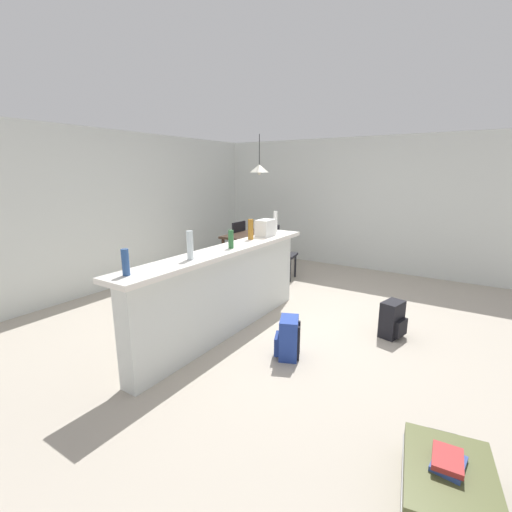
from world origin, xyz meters
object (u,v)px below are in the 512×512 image
at_px(grocery_bag, 265,228).
at_px(pendant_lamp, 259,168).
at_px(bottle_green, 231,239).
at_px(suitcase_flat_olive, 448,487).
at_px(bottle_clear, 190,245).
at_px(book_stack, 448,461).
at_px(bottle_amber, 251,229).
at_px(dining_chair_far_side, 235,243).
at_px(dining_chair_near_partition, 280,250).
at_px(dining_table, 254,239).
at_px(bottle_blue, 125,262).
at_px(bottle_white, 275,222).
at_px(backpack_blue, 288,338).
at_px(backpack_black, 392,320).

xyz_separation_m(grocery_bag, pendant_lamp, (1.51, 1.05, 0.78)).
xyz_separation_m(bottle_green, suitcase_flat_olive, (-1.13, -2.36, -1.02)).
xyz_separation_m(bottle_clear, book_stack, (-0.46, -2.36, -0.91)).
distance_m(suitcase_flat_olive, book_stack, 0.15).
xyz_separation_m(bottle_amber, suitcase_flat_olive, (-1.70, -2.47, -1.04)).
relative_size(bottle_clear, dining_chair_far_side, 0.30).
relative_size(bottle_clear, pendant_lamp, 0.41).
relative_size(bottle_clear, dining_chair_near_partition, 0.30).
distance_m(dining_table, pendant_lamp, 1.28).
bearing_deg(bottle_blue, bottle_white, 1.24).
bearing_deg(bottle_green, grocery_bag, 5.08).
height_order(bottle_white, dining_table, bottle_white).
bearing_deg(bottle_clear, dining_chair_far_side, 29.02).
bearing_deg(bottle_blue, bottle_green, -3.51).
distance_m(bottle_clear, bottle_amber, 1.21).
bearing_deg(bottle_blue, dining_chair_far_side, 23.42).
bearing_deg(book_stack, backpack_blue, 57.95).
bearing_deg(grocery_bag, book_stack, -129.13).
height_order(dining_chair_far_side, backpack_black, dining_chair_far_side).
bearing_deg(book_stack, bottle_blue, 95.41).
height_order(bottle_blue, bottle_clear, bottle_clear).
relative_size(dining_chair_near_partition, pendant_lamp, 1.33).
bearing_deg(dining_chair_near_partition, bottle_clear, -168.24).
height_order(bottle_blue, dining_chair_near_partition, bottle_blue).
bearing_deg(bottle_clear, suitcase_flat_olive, -101.73).
height_order(dining_chair_near_partition, dining_chair_far_side, same).
height_order(bottle_white, suitcase_flat_olive, bottle_white).
relative_size(bottle_amber, pendant_lamp, 0.37).
bearing_deg(bottle_white, dining_table, 44.87).
bearing_deg(backpack_black, bottle_clear, 133.86).
bearing_deg(dining_chair_near_partition, backpack_black, -121.08).
distance_m(bottle_amber, dining_chair_near_partition, 1.88).
xyz_separation_m(dining_chair_far_side, pendant_lamp, (0.00, -0.56, 1.40)).
relative_size(grocery_bag, dining_chair_near_partition, 0.28).
relative_size(bottle_blue, dining_chair_far_side, 0.24).
distance_m(bottle_blue, grocery_bag, 2.20).
relative_size(bottle_amber, backpack_blue, 0.61).
bearing_deg(dining_table, pendant_lamp, -36.15).
xyz_separation_m(bottle_clear, dining_table, (2.93, 1.17, -0.52)).
height_order(bottle_blue, bottle_green, bottle_blue).
height_order(grocery_bag, dining_chair_near_partition, grocery_bag).
xyz_separation_m(dining_table, backpack_blue, (-2.43, -2.00, -0.44)).
height_order(dining_table, dining_chair_far_side, dining_chair_far_side).
height_order(dining_chair_near_partition, backpack_black, dining_chair_near_partition).
xyz_separation_m(bottle_amber, backpack_black, (0.35, -1.72, -0.95)).
bearing_deg(bottle_blue, book_stack, -84.59).
height_order(bottle_clear, suitcase_flat_olive, bottle_clear).
bearing_deg(bottle_clear, backpack_blue, -59.24).
xyz_separation_m(dining_chair_near_partition, backpack_black, (-1.34, -2.22, -0.31)).
relative_size(dining_chair_far_side, book_stack, 3.88).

